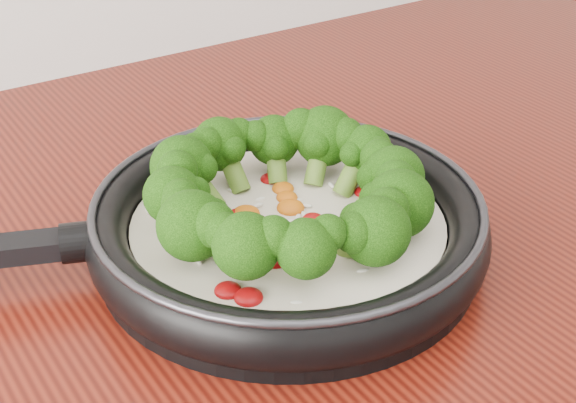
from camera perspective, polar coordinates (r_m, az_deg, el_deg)
skillet at (r=0.65m, az=-0.18°, el=-1.10°), size 0.52×0.41×0.09m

